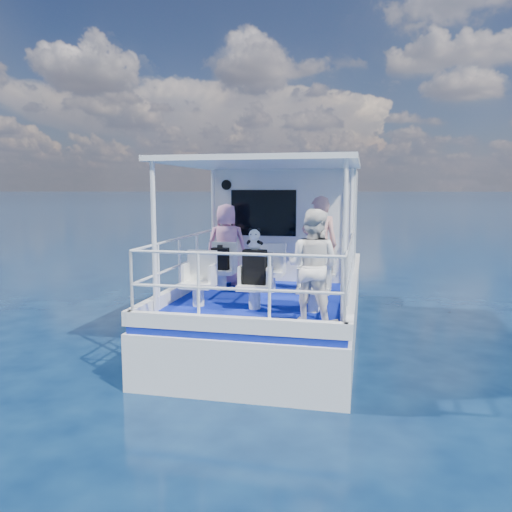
{
  "coord_description": "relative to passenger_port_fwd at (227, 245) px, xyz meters",
  "views": [
    {
      "loc": [
        1.61,
        -8.36,
        2.69
      ],
      "look_at": [
        -0.13,
        -0.4,
        1.62
      ],
      "focal_mm": 35.0,
      "sensor_mm": 36.0,
      "label": 1
    }
  ],
  "objects": [
    {
      "name": "seat_center_aft",
      "position": [
        0.94,
        -1.8,
        -0.58
      ],
      "size": [
        0.48,
        0.46,
        0.38
      ],
      "primitive_type": "cube",
      "color": "white",
      "rests_on": "deck"
    },
    {
      "name": "seat_stbd_aft",
      "position": [
        1.84,
        -1.8,
        -0.58
      ],
      "size": [
        0.48,
        0.46,
        0.38
      ],
      "primitive_type": "cube",
      "color": "white",
      "rests_on": "deck"
    },
    {
      "name": "passenger_stbd_aft",
      "position": [
        1.88,
        -2.4,
        0.0
      ],
      "size": [
        0.88,
        0.77,
        1.55
      ],
      "primitive_type": "imported",
      "rotation": [
        0.0,
        0.0,
        2.87
      ],
      "color": "white",
      "rests_on": "deck"
    },
    {
      "name": "seat_port_aft",
      "position": [
        0.04,
        -1.8,
        -0.58
      ],
      "size": [
        0.48,
        0.46,
        0.38
      ],
      "primitive_type": "cube",
      "color": "white",
      "rests_on": "deck"
    },
    {
      "name": "cabin",
      "position": [
        0.94,
        1.6,
        0.33
      ],
      "size": [
        2.85,
        2.0,
        2.2
      ],
      "primitive_type": "cube",
      "color": "white",
      "rests_on": "deck"
    },
    {
      "name": "canopy",
      "position": [
        0.94,
        -0.9,
        1.47
      ],
      "size": [
        3.0,
        3.2,
        0.08
      ],
      "primitive_type": "cube",
      "color": "white",
      "rests_on": "cabin"
    },
    {
      "name": "compact_camera",
      "position": [
        0.03,
        -0.54,
        0.03
      ],
      "size": [
        0.09,
        0.05,
        0.05
      ],
      "primitive_type": "cube",
      "color": "black",
      "rests_on": "backpack_port"
    },
    {
      "name": "passenger_port_fwd",
      "position": [
        0.0,
        0.0,
        0.0
      ],
      "size": [
        0.67,
        0.55,
        1.54
      ],
      "primitive_type": "imported",
      "rotation": [
        0.0,
        0.0,
        3.41
      ],
      "color": "#F09BC1",
      "rests_on": "deck"
    },
    {
      "name": "seat_center_fwd",
      "position": [
        0.94,
        -0.5,
        -0.58
      ],
      "size": [
        0.48,
        0.46,
        0.38
      ],
      "primitive_type": "cube",
      "color": "white",
      "rests_on": "deck"
    },
    {
      "name": "seat_port_fwd",
      "position": [
        0.04,
        -0.5,
        -0.58
      ],
      "size": [
        0.48,
        0.46,
        0.38
      ],
      "primitive_type": "cube",
      "color": "white",
      "rests_on": "deck"
    },
    {
      "name": "deck",
      "position": [
        0.94,
        0.3,
        -0.82
      ],
      "size": [
        2.9,
        6.9,
        0.1
      ],
      "primitive_type": "cube",
      "color": "#0B1A9F",
      "rests_on": "hull"
    },
    {
      "name": "canopy_posts",
      "position": [
        0.94,
        -0.95,
        0.33
      ],
      "size": [
        2.77,
        2.97,
        2.2
      ],
      "color": "white",
      "rests_on": "deck"
    },
    {
      "name": "panda",
      "position": [
        0.94,
        -1.78,
        0.29
      ],
      "size": [
        0.21,
        0.18,
        0.33
      ],
      "primitive_type": null,
      "color": "white",
      "rests_on": "backpack_center"
    },
    {
      "name": "railings",
      "position": [
        0.94,
        -1.27,
        -0.27
      ],
      "size": [
        2.84,
        3.59,
        1.0
      ],
      "primitive_type": null,
      "color": "white",
      "rests_on": "deck"
    },
    {
      "name": "ground",
      "position": [
        0.94,
        -0.7,
        -1.67
      ],
      "size": [
        2000.0,
        2000.0,
        0.0
      ],
      "primitive_type": "plane",
      "color": "#071836",
      "rests_on": "ground"
    },
    {
      "name": "backpack_port",
      "position": [
        0.04,
        -0.56,
        -0.2
      ],
      "size": [
        0.3,
        0.17,
        0.39
      ],
      "primitive_type": "cube",
      "color": "black",
      "rests_on": "seat_port_fwd"
    },
    {
      "name": "backpack_center",
      "position": [
        0.94,
        -1.78,
        -0.13
      ],
      "size": [
        0.35,
        0.2,
        0.52
      ],
      "primitive_type": "cube",
      "color": "black",
      "rests_on": "seat_center_aft"
    },
    {
      "name": "seat_stbd_fwd",
      "position": [
        1.84,
        -0.5,
        -0.58
      ],
      "size": [
        0.48,
        0.46,
        0.38
      ],
      "primitive_type": "cube",
      "color": "white",
      "rests_on": "deck"
    },
    {
      "name": "hull",
      "position": [
        0.94,
        0.3,
        -1.67
      ],
      "size": [
        3.0,
        7.0,
        1.6
      ],
      "primitive_type": "cube",
      "color": "white",
      "rests_on": "ground"
    },
    {
      "name": "passenger_stbd_fwd",
      "position": [
        1.79,
        -0.42,
        0.08
      ],
      "size": [
        0.66,
        0.47,
        1.7
      ],
      "primitive_type": "imported",
      "rotation": [
        0.0,
        0.0,
        3.25
      ],
      "color": "#D5918A",
      "rests_on": "deck"
    }
  ]
}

